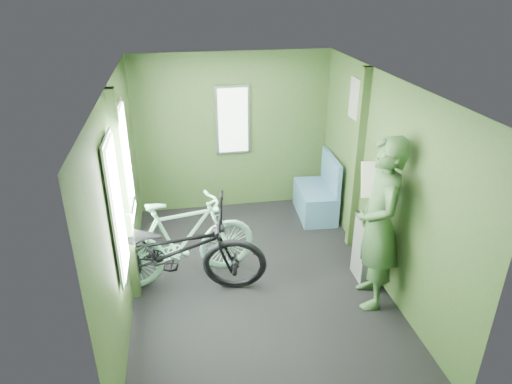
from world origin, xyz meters
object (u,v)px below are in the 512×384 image
Objects in this scene: waste_box at (368,247)px; bicycle_black at (174,291)px; bench_seat at (317,198)px; passenger at (379,224)px; bicycle_mint at (185,278)px.

bicycle_black is at bearing 177.21° from waste_box.
waste_box reaches higher than bicycle_black.
bench_seat is at bearing 94.18° from waste_box.
waste_box is 0.87× the size of bench_seat.
bench_seat reaches higher than bicycle_black.
waste_box is (0.11, 0.41, -0.54)m from passenger.
bicycle_mint is 2.31m from passenger.
bicycle_mint is at bearing -144.51° from bench_seat.
bicycle_mint is 0.92× the size of passenger.
waste_box is (2.22, -0.11, 0.40)m from bicycle_black.
bench_seat is at bearing -69.89° from bicycle_mint.
passenger is at bearing -122.59° from bicycle_mint.
bench_seat reaches higher than waste_box.
bicycle_mint is 2.35m from bench_seat.
bench_seat is at bearing -169.18° from passenger.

